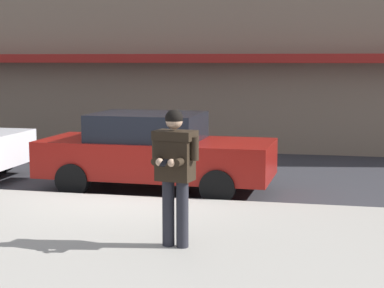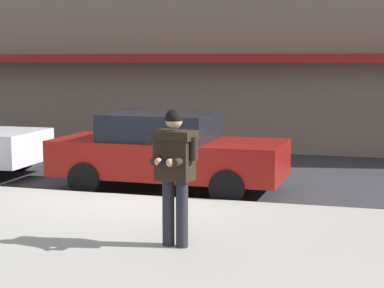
# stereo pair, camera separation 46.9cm
# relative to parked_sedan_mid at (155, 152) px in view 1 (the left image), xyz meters

# --- Properties ---
(ground_plane) EXTENTS (80.00, 80.00, 0.00)m
(ground_plane) POSITION_rel_parked_sedan_mid_xyz_m (-0.27, -0.91, -0.79)
(ground_plane) COLOR #333338
(sidewalk) EXTENTS (32.00, 5.30, 0.14)m
(sidewalk) POSITION_rel_parked_sedan_mid_xyz_m (0.73, -3.76, -0.72)
(sidewalk) COLOR #A8A399
(sidewalk) RESTS_ON ground
(curb_paint_line) EXTENTS (28.00, 0.12, 0.01)m
(curb_paint_line) POSITION_rel_parked_sedan_mid_xyz_m (0.73, -0.86, -0.79)
(curb_paint_line) COLOR silver
(curb_paint_line) RESTS_ON ground
(parked_sedan_mid) EXTENTS (4.55, 2.03, 1.54)m
(parked_sedan_mid) POSITION_rel_parked_sedan_mid_xyz_m (0.00, 0.00, 0.00)
(parked_sedan_mid) COLOR maroon
(parked_sedan_mid) RESTS_ON ground
(man_texting_on_phone) EXTENTS (0.64, 0.62, 1.81)m
(man_texting_on_phone) POSITION_rel_parked_sedan_mid_xyz_m (1.40, -4.01, 0.46)
(man_texting_on_phone) COLOR #23232B
(man_texting_on_phone) RESTS_ON sidewalk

